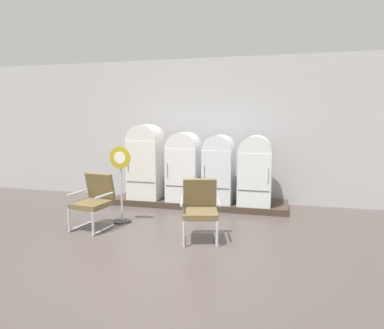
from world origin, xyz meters
TOP-DOWN VIEW (x-y plane):
  - ground at (0.00, 0.00)m, footprint 12.00×10.00m
  - back_wall at (0.00, 3.66)m, footprint 11.76×0.12m
  - display_plinth at (0.00, 3.02)m, footprint 3.78×0.95m
  - refrigerator_0 at (-1.19, 2.92)m, footprint 0.69×0.69m
  - refrigerator_1 at (-0.32, 2.90)m, footprint 0.67×0.64m
  - refrigerator_2 at (0.44, 2.93)m, footprint 0.61×0.70m
  - refrigerator_3 at (1.21, 2.93)m, footprint 0.67×0.70m
  - armchair_left at (-1.40, 1.02)m, footprint 0.66×0.71m
  - armchair_right at (0.51, 0.93)m, footprint 0.70×0.75m
  - sign_stand at (-1.09, 1.45)m, footprint 0.40×0.32m

SIDE VIEW (x-z plane):
  - ground at x=0.00m, z-range -0.05..0.00m
  - display_plinth at x=0.00m, z-range 0.00..0.13m
  - armchair_left at x=-1.40m, z-range 0.05..1.00m
  - armchair_right at x=0.51m, z-range 0.05..1.00m
  - sign_stand at x=-1.09m, z-range -0.06..1.33m
  - refrigerator_3 at x=1.21m, z-range 0.17..1.59m
  - refrigerator_2 at x=0.44m, z-range 0.17..1.60m
  - refrigerator_1 at x=-0.32m, z-range 0.17..1.65m
  - refrigerator_0 at x=-1.19m, z-range 0.18..1.82m
  - back_wall at x=0.00m, z-range 0.01..3.26m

